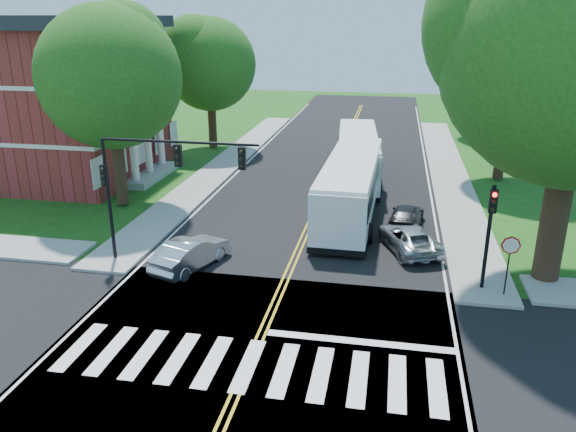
% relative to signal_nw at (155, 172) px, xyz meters
% --- Properties ---
extents(ground, '(140.00, 140.00, 0.00)m').
position_rel_signal_nw_xyz_m(ground, '(5.86, -6.43, -4.38)').
color(ground, '#174D13').
rests_on(ground, ground).
extents(road, '(14.00, 96.00, 0.01)m').
position_rel_signal_nw_xyz_m(road, '(5.86, 11.57, -4.37)').
color(road, black).
rests_on(road, ground).
extents(cross_road, '(60.00, 12.00, 0.01)m').
position_rel_signal_nw_xyz_m(cross_road, '(5.86, -6.43, -4.37)').
color(cross_road, black).
rests_on(cross_road, ground).
extents(center_line, '(0.36, 70.00, 0.01)m').
position_rel_signal_nw_xyz_m(center_line, '(5.86, 15.57, -4.36)').
color(center_line, gold).
rests_on(center_line, road).
extents(edge_line_w, '(0.12, 70.00, 0.01)m').
position_rel_signal_nw_xyz_m(edge_line_w, '(-0.94, 15.57, -4.36)').
color(edge_line_w, silver).
rests_on(edge_line_w, road).
extents(edge_line_e, '(0.12, 70.00, 0.01)m').
position_rel_signal_nw_xyz_m(edge_line_e, '(12.66, 15.57, -4.36)').
color(edge_line_e, silver).
rests_on(edge_line_e, road).
extents(crosswalk, '(12.60, 3.00, 0.01)m').
position_rel_signal_nw_xyz_m(crosswalk, '(5.86, -6.93, -4.36)').
color(crosswalk, silver).
rests_on(crosswalk, road).
extents(stop_bar, '(6.60, 0.40, 0.01)m').
position_rel_signal_nw_xyz_m(stop_bar, '(9.36, -4.83, -4.36)').
color(stop_bar, silver).
rests_on(stop_bar, road).
extents(sidewalk_nw, '(2.60, 40.00, 0.15)m').
position_rel_signal_nw_xyz_m(sidewalk_nw, '(-2.44, 18.57, -4.30)').
color(sidewalk_nw, gray).
rests_on(sidewalk_nw, ground).
extents(sidewalk_ne, '(2.60, 40.00, 0.15)m').
position_rel_signal_nw_xyz_m(sidewalk_ne, '(14.16, 18.57, -4.30)').
color(sidewalk_ne, gray).
rests_on(sidewalk_ne, ground).
extents(tree_west_near, '(8.00, 8.00, 11.40)m').
position_rel_signal_nw_xyz_m(tree_west_near, '(-5.64, 7.57, 3.15)').
color(tree_west_near, '#302013').
rests_on(tree_west_near, ground).
extents(tree_west_far, '(7.60, 7.60, 10.67)m').
position_rel_signal_nw_xyz_m(tree_west_far, '(-5.14, 23.57, 2.62)').
color(tree_west_far, '#302013').
rests_on(tree_west_far, ground).
extents(tree_east_mid, '(8.40, 8.40, 11.93)m').
position_rel_signal_nw_xyz_m(tree_east_mid, '(17.36, 17.57, 3.48)').
color(tree_east_mid, '#302013').
rests_on(tree_east_mid, ground).
extents(tree_east_far, '(7.20, 7.20, 10.34)m').
position_rel_signal_nw_xyz_m(tree_east_far, '(18.36, 33.57, 2.48)').
color(tree_east_far, '#302013').
rests_on(tree_east_far, ground).
extents(brick_building, '(20.00, 13.00, 10.80)m').
position_rel_signal_nw_xyz_m(brick_building, '(-16.10, 13.57, 1.04)').
color(brick_building, maroon).
rests_on(brick_building, ground).
extents(signal_nw, '(7.15, 0.46, 5.66)m').
position_rel_signal_nw_xyz_m(signal_nw, '(0.00, 0.00, 0.00)').
color(signal_nw, black).
rests_on(signal_nw, ground).
extents(signal_ne, '(0.30, 0.46, 4.40)m').
position_rel_signal_nw_xyz_m(signal_ne, '(14.06, 0.01, -1.41)').
color(signal_ne, black).
rests_on(signal_ne, ground).
extents(stop_sign, '(0.76, 0.08, 2.53)m').
position_rel_signal_nw_xyz_m(stop_sign, '(14.86, -0.45, -2.35)').
color(stop_sign, black).
rests_on(stop_sign, ground).
extents(bus_lead, '(3.28, 12.68, 3.27)m').
position_rel_signal_nw_xyz_m(bus_lead, '(7.89, 8.31, -2.64)').
color(bus_lead, white).
rests_on(bus_lead, road).
extents(bus_follow, '(3.69, 12.31, 3.14)m').
position_rel_signal_nw_xyz_m(bus_follow, '(7.72, 16.28, -2.71)').
color(bus_follow, white).
rests_on(bus_follow, road).
extents(hatchback, '(2.77, 4.47, 1.39)m').
position_rel_signal_nw_xyz_m(hatchback, '(1.43, -0.04, -3.67)').
color(hatchback, silver).
rests_on(hatchback, road).
extents(suv, '(3.45, 4.84, 1.23)m').
position_rel_signal_nw_xyz_m(suv, '(11.12, 3.84, -3.75)').
color(suv, '#B3B5BA').
rests_on(suv, road).
extents(dark_sedan, '(2.10, 4.20, 1.17)m').
position_rel_signal_nw_xyz_m(dark_sedan, '(11.03, 7.14, -3.78)').
color(dark_sedan, black).
rests_on(dark_sedan, road).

